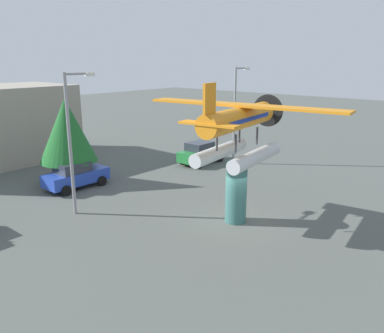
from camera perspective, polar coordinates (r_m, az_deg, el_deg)
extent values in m
plane|color=#515651|center=(21.30, 6.17, -7.75)|extent=(140.00, 140.00, 0.00)
cylinder|color=#386B66|center=(20.72, 6.30, -3.60)|extent=(1.10, 1.10, 3.26)
cylinder|color=silver|center=(19.76, 9.05, 1.35)|extent=(4.85, 1.35, 0.70)
cylinder|color=#333338|center=(20.86, 9.24, 4.33)|extent=(0.11, 0.11, 0.90)
cylinder|color=#333338|center=(18.73, 6.24, 3.20)|extent=(0.11, 0.11, 0.90)
cylinder|color=silver|center=(20.62, 3.98, 2.09)|extent=(4.85, 1.35, 0.70)
cylinder|color=#333338|center=(21.28, 6.78, 4.63)|extent=(0.11, 0.11, 0.90)
cylinder|color=#333338|center=(19.19, 3.57, 3.55)|extent=(0.11, 0.11, 0.90)
cylinder|color=orange|center=(19.83, 6.61, 6.80)|extent=(6.29, 1.93, 1.10)
cube|color=#193399|center=(20.01, 6.87, 6.86)|extent=(4.45, 1.72, 0.20)
cone|color=#262628|center=(22.76, 10.32, 7.73)|extent=(0.81, 0.97, 0.88)
cylinder|color=black|center=(23.13, 10.71, 7.82)|extent=(0.28, 1.79, 1.80)
cube|color=orange|center=(20.11, 7.18, 8.65)|extent=(2.50, 10.45, 0.12)
cube|color=orange|center=(17.38, 2.45, 6.04)|extent=(1.07, 2.87, 0.10)
cube|color=orange|center=(17.24, 2.50, 9.65)|extent=(0.91, 0.24, 1.30)
cube|color=#2847B7|center=(27.36, -16.12, -1.44)|extent=(4.20, 1.70, 0.80)
cube|color=#2D333D|center=(27.04, -16.67, -0.09)|extent=(2.00, 1.56, 0.64)
cylinder|color=black|center=(27.48, -12.68, -2.01)|extent=(0.64, 0.22, 0.64)
cylinder|color=black|center=(28.90, -14.82, -1.30)|extent=(0.64, 0.22, 0.64)
cylinder|color=black|center=(26.06, -17.43, -3.29)|extent=(0.64, 0.22, 0.64)
cylinder|color=black|center=(27.56, -19.43, -2.47)|extent=(0.64, 0.22, 0.64)
cube|color=#237A38|center=(32.50, 1.38, 1.75)|extent=(4.20, 1.70, 0.80)
cube|color=#2D333D|center=(32.15, 1.10, 2.92)|extent=(2.00, 1.56, 0.64)
cylinder|color=black|center=(33.08, 4.06, 1.25)|extent=(0.64, 0.22, 0.64)
cylinder|color=black|center=(34.16, 1.65, 1.73)|extent=(0.64, 0.22, 0.64)
cylinder|color=black|center=(31.03, 1.07, 0.34)|extent=(0.64, 0.22, 0.64)
cylinder|color=black|center=(32.17, -1.40, 0.88)|extent=(0.64, 0.22, 0.64)
cylinder|color=gray|center=(22.04, -16.95, 2.79)|extent=(0.18, 0.18, 7.58)
cylinder|color=gray|center=(22.02, -15.92, 12.57)|extent=(1.60, 0.12, 0.12)
cube|color=silver|center=(22.42, -14.39, 12.58)|extent=(0.50, 0.28, 0.20)
cylinder|color=gray|center=(31.99, 6.06, 7.08)|extent=(0.18, 0.18, 7.61)
cylinder|color=gray|center=(32.34, 7.08, 13.72)|extent=(1.60, 0.12, 0.12)
cube|color=silver|center=(32.93, 7.78, 13.64)|extent=(0.50, 0.28, 0.20)
cylinder|color=brown|center=(28.34, -16.92, -0.80)|extent=(0.36, 0.36, 1.56)
cone|color=#1E6028|center=(27.72, -17.37, 4.93)|extent=(3.78, 3.78, 4.20)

